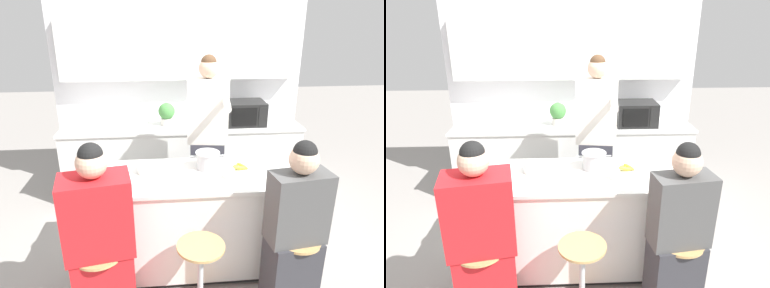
% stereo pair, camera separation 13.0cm
% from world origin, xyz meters
% --- Properties ---
extents(ground_plane, '(16.00, 16.00, 0.00)m').
position_xyz_m(ground_plane, '(0.00, 0.00, 0.00)').
color(ground_plane, gray).
extents(wall_back, '(3.15, 0.22, 2.70)m').
position_xyz_m(wall_back, '(0.00, 1.72, 1.54)').
color(wall_back, white).
rests_on(wall_back, ground_plane).
extents(back_counter, '(2.92, 0.65, 0.93)m').
position_xyz_m(back_counter, '(0.00, 1.41, 0.47)').
color(back_counter, white).
rests_on(back_counter, ground_plane).
extents(kitchen_island, '(1.81, 0.72, 0.93)m').
position_xyz_m(kitchen_island, '(0.00, 0.00, 0.47)').
color(kitchen_island, black).
rests_on(kitchen_island, ground_plane).
extents(bar_stool_leftmost, '(0.38, 0.38, 0.66)m').
position_xyz_m(bar_stool_leftmost, '(-0.72, -0.61, 0.35)').
color(bar_stool_leftmost, tan).
rests_on(bar_stool_leftmost, ground_plane).
extents(bar_stool_center, '(0.38, 0.38, 0.66)m').
position_xyz_m(bar_stool_center, '(0.00, -0.61, 0.35)').
color(bar_stool_center, tan).
rests_on(bar_stool_center, ground_plane).
extents(bar_stool_rightmost, '(0.38, 0.38, 0.66)m').
position_xyz_m(bar_stool_rightmost, '(0.72, -0.59, 0.35)').
color(bar_stool_rightmost, tan).
rests_on(bar_stool_rightmost, ground_plane).
extents(person_cooking, '(0.47, 0.62, 1.86)m').
position_xyz_m(person_cooking, '(0.21, 0.61, 0.93)').
color(person_cooking, '#383842').
rests_on(person_cooking, ground_plane).
extents(person_wrapped_blanket, '(0.51, 0.36, 1.47)m').
position_xyz_m(person_wrapped_blanket, '(-0.70, -0.60, 0.70)').
color(person_wrapped_blanket, red).
rests_on(person_wrapped_blanket, ground_plane).
extents(person_seated_near, '(0.44, 0.31, 1.44)m').
position_xyz_m(person_seated_near, '(0.69, -0.60, 0.66)').
color(person_seated_near, '#333338').
rests_on(person_seated_near, ground_plane).
extents(cooking_pot, '(0.30, 0.22, 0.15)m').
position_xyz_m(cooking_pot, '(0.14, 0.11, 1.01)').
color(cooking_pot, '#B7BABC').
rests_on(cooking_pot, kitchen_island).
extents(fruit_bowl, '(0.22, 0.22, 0.07)m').
position_xyz_m(fruit_bowl, '(-0.76, -0.08, 0.96)').
color(fruit_bowl, '#B7BABC').
rests_on(fruit_bowl, kitchen_island).
extents(mixing_bowl_steel, '(0.18, 0.18, 0.08)m').
position_xyz_m(mixing_bowl_steel, '(-0.38, 0.07, 0.97)').
color(mixing_bowl_steel, white).
rests_on(mixing_bowl_steel, kitchen_island).
extents(coffee_cup_near, '(0.11, 0.08, 0.09)m').
position_xyz_m(coffee_cup_near, '(0.30, -0.11, 0.98)').
color(coffee_cup_near, white).
rests_on(coffee_cup_near, kitchen_island).
extents(banana_bunch, '(0.17, 0.12, 0.05)m').
position_xyz_m(banana_bunch, '(0.42, 0.06, 0.96)').
color(banana_bunch, yellow).
rests_on(banana_bunch, kitchen_island).
extents(juice_carton, '(0.08, 0.08, 0.20)m').
position_xyz_m(juice_carton, '(-0.66, -0.28, 1.02)').
color(juice_carton, gold).
rests_on(juice_carton, kitchen_island).
extents(microwave, '(0.48, 0.38, 0.29)m').
position_xyz_m(microwave, '(0.77, 1.37, 1.07)').
color(microwave, black).
rests_on(microwave, back_counter).
extents(potted_plant, '(0.20, 0.20, 0.28)m').
position_xyz_m(potted_plant, '(-0.18, 1.41, 1.08)').
color(potted_plant, beige).
rests_on(potted_plant, back_counter).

